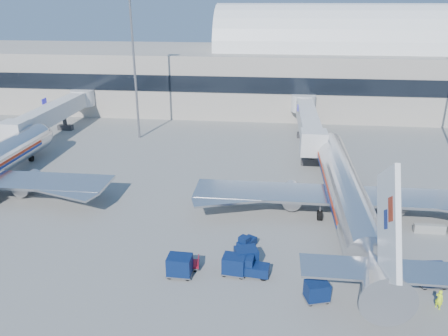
# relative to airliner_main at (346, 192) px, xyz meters

# --- Properties ---
(ground) EXTENTS (260.00, 260.00, 0.00)m
(ground) POSITION_rel_airliner_main_xyz_m (-10.00, -4.51, -2.93)
(ground) COLOR gray
(ground) RESTS_ON ground
(terminal) EXTENTS (170.00, 28.15, 21.00)m
(terminal) POSITION_rel_airliner_main_xyz_m (-23.60, 51.46, 4.60)
(terminal) COLOR #B2AA9E
(terminal) RESTS_ON ground
(airliner_main) EXTENTS (32.00, 37.26, 12.07)m
(airliner_main) POSITION_rel_airliner_main_xyz_m (0.00, 0.00, 0.00)
(airliner_main) COLOR silver
(airliner_main) RESTS_ON ground
(jetbridge_near) EXTENTS (4.40, 27.50, 6.25)m
(jetbridge_near) POSITION_rel_airliner_main_xyz_m (-2.40, 26.30, 1.00)
(jetbridge_near) COLOR silver
(jetbridge_near) RESTS_ON ground
(jetbridge_mid) EXTENTS (4.40, 27.50, 6.25)m
(jetbridge_mid) POSITION_rel_airliner_main_xyz_m (-44.40, 26.30, 1.00)
(jetbridge_mid) COLOR silver
(jetbridge_mid) RESTS_ON ground
(mast_west) EXTENTS (2.00, 1.20, 22.60)m
(mast_west) POSITION_rel_airliner_main_xyz_m (-30.00, 25.49, 11.87)
(mast_west) COLOR slate
(mast_west) RESTS_ON ground
(barrier_near) EXTENTS (3.00, 0.55, 0.90)m
(barrier_near) POSITION_rel_airliner_main_xyz_m (8.00, -2.51, -2.48)
(barrier_near) COLOR #9E9E96
(barrier_near) RESTS_ON ground
(tug_lead) EXTENTS (2.68, 1.54, 1.67)m
(tug_lead) POSITION_rel_airliner_main_xyz_m (-9.10, -11.65, -2.17)
(tug_lead) COLOR #091B47
(tug_lead) RESTS_ON ground
(tug_right) EXTENTS (2.40, 2.63, 1.56)m
(tug_right) POSITION_rel_airliner_main_xyz_m (0.15, -6.98, -2.22)
(tug_right) COLOR #091B47
(tug_right) RESTS_ON ground
(tug_left) EXTENTS (1.91, 2.25, 1.32)m
(tug_left) POSITION_rel_airliner_main_xyz_m (-9.91, -7.35, -2.33)
(tug_left) COLOR #091B47
(tug_left) RESTS_ON ground
(cart_train_a) EXTENTS (2.40, 2.10, 1.77)m
(cart_train_a) POSITION_rel_airliner_main_xyz_m (-9.71, -10.43, -1.98)
(cart_train_a) COLOR #091B47
(cart_train_a) RESTS_ON ground
(cart_train_b) EXTENTS (2.12, 1.72, 1.73)m
(cart_train_b) POSITION_rel_airliner_main_xyz_m (-10.65, -11.64, -2.00)
(cart_train_b) COLOR #091B47
(cart_train_b) RESTS_ON ground
(cart_train_c) EXTENTS (2.15, 1.67, 1.85)m
(cart_train_c) POSITION_rel_airliner_main_xyz_m (-15.14, -12.37, -1.94)
(cart_train_c) COLOR #091B47
(cart_train_c) RESTS_ON ground
(cart_solo_near) EXTENTS (2.16, 1.87, 1.61)m
(cart_solo_near) POSITION_rel_airliner_main_xyz_m (-4.04, -14.39, -2.07)
(cart_solo_near) COLOR #091B47
(cart_solo_near) RESTS_ON ground
(cart_solo_far) EXTENTS (2.25, 1.82, 1.82)m
(cart_solo_far) POSITION_rel_airliner_main_xyz_m (5.41, -11.34, -1.95)
(cart_solo_far) COLOR #091B47
(cart_solo_far) RESTS_ON ground
(cart_open_red) EXTENTS (2.06, 1.56, 0.52)m
(cart_open_red) POSITION_rel_airliner_main_xyz_m (-14.65, -11.27, -2.56)
(cart_open_red) COLOR slate
(cart_open_red) RESTS_ON ground
(ramp_worker) EXTENTS (0.67, 0.69, 1.60)m
(ramp_worker) POSITION_rel_airliner_main_xyz_m (4.97, -14.29, -2.13)
(ramp_worker) COLOR #CDFF1A
(ramp_worker) RESTS_ON ground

